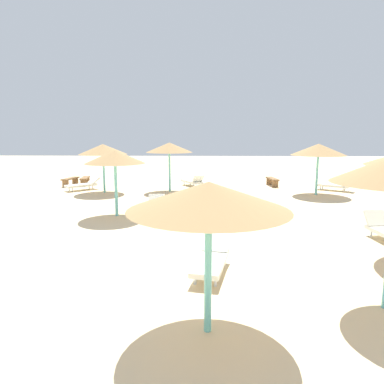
{
  "coord_description": "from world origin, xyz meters",
  "views": [
    {
      "loc": [
        0.31,
        -8.93,
        3.22
      ],
      "look_at": [
        0.0,
        3.0,
        1.2
      ],
      "focal_mm": 32.96,
      "sensor_mm": 36.0,
      "label": 1
    }
  ],
  "objects_px": {
    "lounger_2": "(211,259)",
    "bench_1": "(272,180)",
    "parasol_2": "(209,197)",
    "parasol_4": "(103,149)",
    "lounger_5": "(335,185)",
    "bench_2": "(85,179)",
    "bench_0": "(70,180)",
    "lounger_3": "(156,210)",
    "parasol_1": "(169,148)",
    "parasol_3": "(115,157)",
    "lounger_1": "(193,181)",
    "parasol_5": "(318,150)",
    "lounger_4": "(83,184)"
  },
  "relations": [
    {
      "from": "parasol_2",
      "to": "parasol_4",
      "type": "height_order",
      "value": "parasol_4"
    },
    {
      "from": "parasol_3",
      "to": "parasol_5",
      "type": "height_order",
      "value": "parasol_5"
    },
    {
      "from": "parasol_1",
      "to": "lounger_2",
      "type": "bearing_deg",
      "value": -80.16
    },
    {
      "from": "lounger_2",
      "to": "bench_1",
      "type": "distance_m",
      "value": 14.14
    },
    {
      "from": "lounger_4",
      "to": "bench_2",
      "type": "bearing_deg",
      "value": 105.23
    },
    {
      "from": "parasol_1",
      "to": "parasol_2",
      "type": "distance_m",
      "value": 13.97
    },
    {
      "from": "parasol_1",
      "to": "bench_2",
      "type": "height_order",
      "value": "parasol_1"
    },
    {
      "from": "parasol_1",
      "to": "bench_0",
      "type": "bearing_deg",
      "value": 162.88
    },
    {
      "from": "lounger_4",
      "to": "bench_2",
      "type": "relative_size",
      "value": 1.17
    },
    {
      "from": "parasol_2",
      "to": "bench_2",
      "type": "distance_m",
      "value": 17.8
    },
    {
      "from": "parasol_3",
      "to": "lounger_1",
      "type": "height_order",
      "value": "parasol_3"
    },
    {
      "from": "parasol_2",
      "to": "lounger_5",
      "type": "height_order",
      "value": "parasol_2"
    },
    {
      "from": "parasol_1",
      "to": "lounger_2",
      "type": "distance_m",
      "value": 11.73
    },
    {
      "from": "lounger_4",
      "to": "parasol_5",
      "type": "bearing_deg",
      "value": -5.43
    },
    {
      "from": "lounger_1",
      "to": "lounger_2",
      "type": "distance_m",
      "value": 13.26
    },
    {
      "from": "parasol_1",
      "to": "parasol_4",
      "type": "relative_size",
      "value": 1.03
    },
    {
      "from": "parasol_5",
      "to": "parasol_1",
      "type": "bearing_deg",
      "value": 173.89
    },
    {
      "from": "lounger_5",
      "to": "parasol_4",
      "type": "bearing_deg",
      "value": -175.89
    },
    {
      "from": "parasol_1",
      "to": "parasol_3",
      "type": "distance_m",
      "value": 6.03
    },
    {
      "from": "lounger_2",
      "to": "bench_2",
      "type": "bearing_deg",
      "value": 118.59
    },
    {
      "from": "parasol_5",
      "to": "lounger_3",
      "type": "height_order",
      "value": "parasol_5"
    },
    {
      "from": "parasol_1",
      "to": "lounger_1",
      "type": "height_order",
      "value": "parasol_1"
    },
    {
      "from": "lounger_5",
      "to": "bench_0",
      "type": "height_order",
      "value": "lounger_5"
    },
    {
      "from": "parasol_1",
      "to": "parasol_3",
      "type": "bearing_deg",
      "value": -104.98
    },
    {
      "from": "parasol_1",
      "to": "lounger_1",
      "type": "xyz_separation_m",
      "value": [
        1.24,
        1.87,
        -2.08
      ]
    },
    {
      "from": "parasol_1",
      "to": "lounger_4",
      "type": "bearing_deg",
      "value": 175.65
    },
    {
      "from": "parasol_4",
      "to": "parasol_5",
      "type": "distance_m",
      "value": 11.28
    },
    {
      "from": "lounger_5",
      "to": "parasol_3",
      "type": "bearing_deg",
      "value": -149.7
    },
    {
      "from": "lounger_3",
      "to": "bench_0",
      "type": "relative_size",
      "value": 1.22
    },
    {
      "from": "parasol_2",
      "to": "parasol_4",
      "type": "xyz_separation_m",
      "value": [
        -5.36,
        13.41,
        0.09
      ]
    },
    {
      "from": "lounger_5",
      "to": "bench_2",
      "type": "bearing_deg",
      "value": 173.06
    },
    {
      "from": "parasol_5",
      "to": "lounger_5",
      "type": "relative_size",
      "value": 1.45
    },
    {
      "from": "parasol_2",
      "to": "parasol_4",
      "type": "bearing_deg",
      "value": 111.78
    },
    {
      "from": "lounger_4",
      "to": "bench_1",
      "type": "height_order",
      "value": "lounger_4"
    },
    {
      "from": "lounger_1",
      "to": "bench_1",
      "type": "distance_m",
      "value": 4.83
    },
    {
      "from": "parasol_4",
      "to": "lounger_5",
      "type": "xyz_separation_m",
      "value": [
        12.76,
        0.92,
        -2.01
      ]
    },
    {
      "from": "parasol_5",
      "to": "lounger_3",
      "type": "distance_m",
      "value": 9.61
    },
    {
      "from": "parasol_2",
      "to": "lounger_5",
      "type": "distance_m",
      "value": 16.25
    },
    {
      "from": "parasol_3",
      "to": "bench_0",
      "type": "distance_m",
      "value": 9.27
    },
    {
      "from": "lounger_3",
      "to": "lounger_5",
      "type": "bearing_deg",
      "value": 35.9
    },
    {
      "from": "parasol_2",
      "to": "lounger_1",
      "type": "xyz_separation_m",
      "value": [
        -0.6,
        15.71,
        -1.92
      ]
    },
    {
      "from": "lounger_3",
      "to": "bench_0",
      "type": "distance_m",
      "value": 10.26
    },
    {
      "from": "parasol_1",
      "to": "lounger_5",
      "type": "xyz_separation_m",
      "value": [
        9.25,
        0.49,
        -2.09
      ]
    },
    {
      "from": "lounger_1",
      "to": "bench_2",
      "type": "height_order",
      "value": "lounger_1"
    },
    {
      "from": "bench_0",
      "to": "bench_1",
      "type": "xyz_separation_m",
      "value": [
        12.32,
        0.24,
        0.0
      ]
    },
    {
      "from": "parasol_3",
      "to": "lounger_3",
      "type": "height_order",
      "value": "parasol_3"
    },
    {
      "from": "parasol_3",
      "to": "parasol_4",
      "type": "relative_size",
      "value": 0.98
    },
    {
      "from": "parasol_2",
      "to": "lounger_2",
      "type": "bearing_deg",
      "value": 87.01
    },
    {
      "from": "parasol_5",
      "to": "bench_2",
      "type": "distance_m",
      "value": 13.73
    },
    {
      "from": "lounger_4",
      "to": "lounger_5",
      "type": "height_order",
      "value": "lounger_5"
    }
  ]
}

